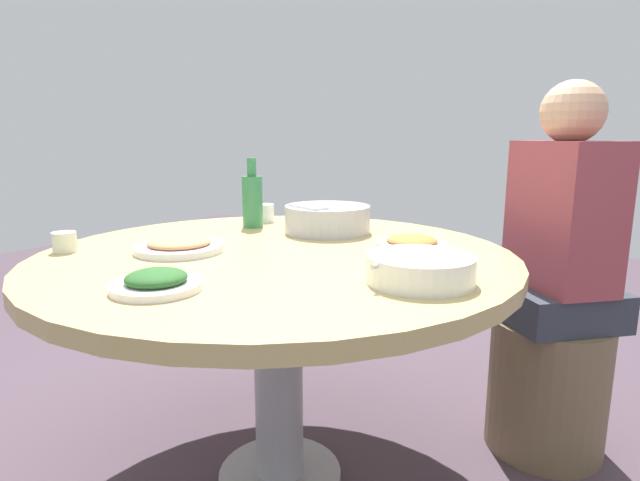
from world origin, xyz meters
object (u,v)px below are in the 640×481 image
rice_bowl (327,218)px  dish_tofu_braise (412,243)px  dish_greens (157,282)px  stool_for_diner_left (547,385)px  dish_shrimp (179,245)px  diner_left (562,225)px  soup_bowl (420,270)px  tea_cup_near (265,213)px  round_dining_table (277,287)px  green_bottle (252,200)px  tea_cup_far (64,242)px

rice_bowl → dish_tofu_braise: (-0.34, 0.08, -0.03)m
dish_greens → stool_for_diner_left: 1.34m
dish_shrimp → diner_left: size_ratio=0.33×
dish_tofu_braise → soup_bowl: bearing=115.5°
dish_shrimp → dish_tofu_braise: dish_shrimp is taller
tea_cup_near → dish_shrimp: bearing=102.5°
dish_tofu_braise → stool_for_diner_left: size_ratio=0.46×
diner_left → rice_bowl: bearing=23.9°
dish_shrimp → dish_greens: (-0.24, 0.28, -0.00)m
round_dining_table → rice_bowl: bearing=-84.2°
diner_left → stool_for_diner_left: bearing=0.0°
dish_greens → rice_bowl: bearing=-86.4°
rice_bowl → soup_bowl: (-0.49, 0.41, -0.02)m
dish_shrimp → dish_tofu_braise: 0.66m
soup_bowl → tea_cup_near: (0.81, -0.46, 0.00)m
tea_cup_near → soup_bowl: bearing=150.1°
green_bottle → diner_left: 1.03m
dish_greens → tea_cup_near: (0.36, -0.82, 0.02)m
dish_tofu_braise → stool_for_diner_left: bearing=-132.0°
round_dining_table → rice_bowl: rice_bowl is taller
tea_cup_near → diner_left: size_ratio=0.09×
soup_bowl → green_bottle: green_bottle is taller
dish_tofu_braise → tea_cup_far: size_ratio=3.17×
soup_bowl → tea_cup_far: 0.99m
dish_greens → tea_cup_far: tea_cup_far is taller
tea_cup_far → diner_left: (-1.14, -0.96, 0.02)m
diner_left → dish_shrimp: bearing=41.6°
dish_shrimp → rice_bowl: bearing=-112.2°
dish_greens → soup_bowl: bearing=-141.5°
soup_bowl → dish_shrimp: bearing=5.9°
rice_bowl → dish_tofu_braise: size_ratio=1.40×
soup_bowl → dish_greens: 0.57m
dish_greens → stool_for_diner_left: bearing=-120.9°
dish_tofu_braise → tea_cup_far: 0.98m
dish_greens → dish_tofu_braise: (-0.29, -0.68, -0.00)m
diner_left → green_bottle: bearing=20.3°
rice_bowl → green_bottle: green_bottle is taller
round_dining_table → tea_cup_far: (0.49, 0.33, 0.13)m
stool_for_diner_left → dish_tofu_braise: bearing=48.0°
dish_shrimp → dish_greens: same height
tea_cup_far → diner_left: bearing=-140.2°
round_dining_table → green_bottle: 0.46m
dish_greens → dish_tofu_braise: bearing=-113.2°
soup_bowl → dish_tofu_braise: 0.36m
rice_bowl → soup_bowl: rice_bowl is taller
green_bottle → diner_left: diner_left is taller
round_dining_table → tea_cup_near: bearing=-48.1°
tea_cup_near → diner_left: diner_left is taller
dish_greens → diner_left: (-0.64, -1.06, 0.03)m
soup_bowl → tea_cup_near: bearing=-29.9°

